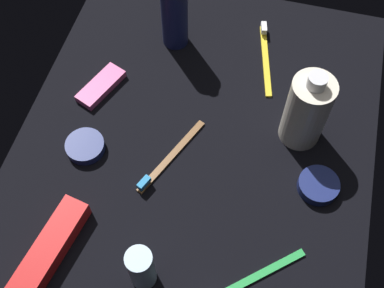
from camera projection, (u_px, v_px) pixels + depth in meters
ground_plane at (192, 154)px, 89.06cm from camera, size 84.00×64.00×1.20cm
lotion_bottle at (174, 10)px, 94.38cm from camera, size 5.20×5.20×19.61cm
bodywash_bottle at (307, 111)px, 84.07cm from camera, size 7.46×7.46×16.74cm
deodorant_stick at (141, 268)px, 72.95cm from camera, size 4.04×4.04×9.92cm
toothbrush_brown at (168, 159)px, 87.14cm from camera, size 17.01×8.21×2.10cm
toothbrush_green at (249, 280)px, 76.43cm from camera, size 12.75×14.34×2.10cm
toothbrush_yellow at (265, 55)px, 99.21cm from camera, size 17.76×5.52×2.10cm
toothpaste_box_red at (50, 250)px, 77.83cm from camera, size 18.11×7.61×3.20cm
snack_bar_pink at (101, 86)px, 95.06cm from camera, size 11.14×7.58×1.50cm
cream_tin_left at (85, 146)px, 88.16cm from camera, size 6.97×6.97×1.75cm
cream_tin_right at (318, 185)px, 84.19cm from camera, size 7.05×7.05×1.91cm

